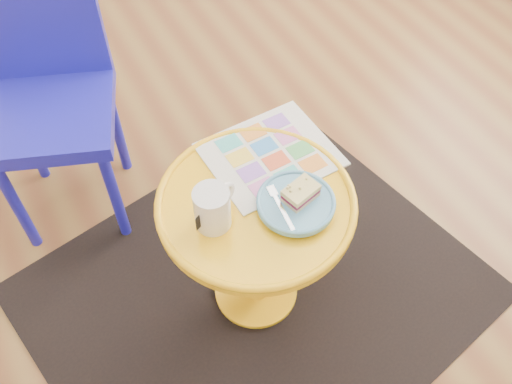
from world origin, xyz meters
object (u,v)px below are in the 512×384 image
side_table (256,232)px  chair (46,86)px  mug (213,207)px  newspaper (270,154)px  plate (296,203)px

side_table → chair: bearing=117.0°
mug → newspaper: bearing=4.4°
newspaper → mug: size_ratio=2.71×
newspaper → mug: 0.27m
plate → newspaper: bearing=80.3°
newspaper → mug: mug is taller
newspaper → chair: bearing=126.9°
side_table → chair: (-0.34, 0.67, 0.14)m
chair → plate: (0.42, -0.74, 0.01)m
chair → newspaper: chair is taller
chair → mug: chair is taller
newspaper → mug: (-0.23, -0.12, 0.06)m
mug → chair: bearing=84.1°
side_table → plate: bearing=-39.8°
mug → plate: size_ratio=0.62×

